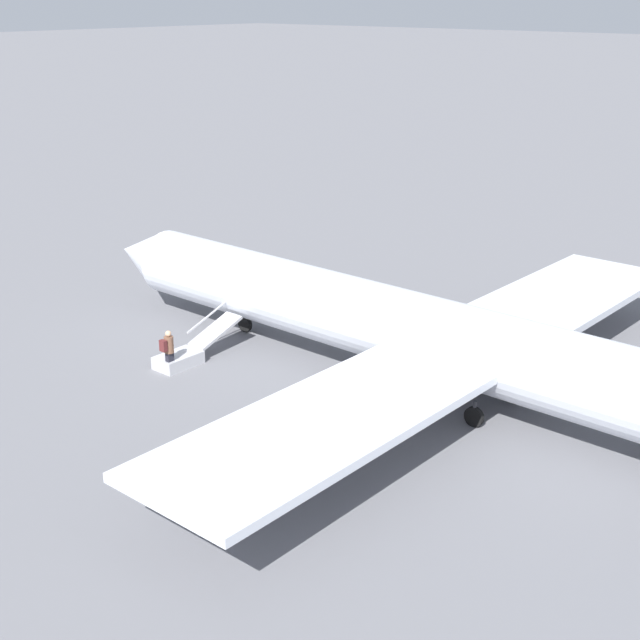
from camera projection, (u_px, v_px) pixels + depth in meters
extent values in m
plane|color=slate|center=(424.00, 391.00, 32.60)|extent=(600.00, 600.00, 0.00)
cylinder|color=silver|center=(427.00, 335.00, 31.84)|extent=(28.64, 2.99, 2.83)
cone|color=silver|center=(145.00, 255.00, 41.56)|extent=(3.13, 2.79, 2.78)
cube|color=silver|center=(322.00, 423.00, 25.76)|extent=(4.60, 12.05, 0.28)
cube|color=silver|center=(559.00, 298.00, 36.32)|extent=(4.60, 12.05, 0.28)
cylinder|color=black|center=(245.00, 324.00, 38.18)|extent=(0.70, 0.18, 0.70)
cylinder|color=#2D2D33|center=(245.00, 314.00, 38.02)|extent=(0.13, 0.13, 0.22)
cylinder|color=black|center=(474.00, 417.00, 29.82)|extent=(0.70, 0.18, 0.70)
cylinder|color=#2D2D33|center=(475.00, 404.00, 29.66)|extent=(0.13, 0.13, 0.22)
cylinder|color=black|center=(512.00, 392.00, 31.63)|extent=(0.70, 0.18, 0.70)
cylinder|color=#2D2D33|center=(513.00, 380.00, 31.47)|extent=(0.13, 0.13, 0.22)
cube|color=#B2B2B7|center=(178.00, 360.00, 34.67)|extent=(1.11, 1.81, 0.50)
cube|color=#B2B2B7|center=(215.00, 331.00, 35.87)|extent=(0.91, 2.24, 0.89)
cube|color=#B2B2B7|center=(207.00, 317.00, 35.97)|extent=(0.07, 2.22, 0.83)
cube|color=#23232D|center=(170.00, 363.00, 33.97)|extent=(0.20, 0.28, 0.85)
cylinder|color=brown|center=(169.00, 345.00, 33.71)|extent=(0.36, 0.36, 0.65)
sphere|color=tan|center=(168.00, 334.00, 33.55)|extent=(0.24, 0.24, 0.24)
cube|color=#592323|center=(163.00, 346.00, 33.51)|extent=(0.28, 0.18, 0.44)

